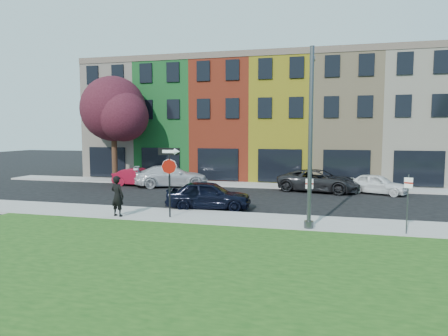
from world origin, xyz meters
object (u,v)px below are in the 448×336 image
(stop_sign, at_px, (169,168))
(sedan_near, at_px, (209,195))
(street_lamp, at_px, (310,138))
(man, at_px, (117,196))

(stop_sign, distance_m, sedan_near, 3.50)
(sedan_near, distance_m, street_lamp, 7.03)
(man, distance_m, street_lamp, 9.44)
(sedan_near, bearing_deg, street_lamp, -129.00)
(man, height_order, street_lamp, street_lamp)
(stop_sign, height_order, man, stop_sign)
(stop_sign, relative_size, man, 1.68)
(stop_sign, distance_m, man, 2.88)
(stop_sign, bearing_deg, street_lamp, -7.84)
(stop_sign, xyz_separation_m, man, (-2.51, -0.40, -1.36))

